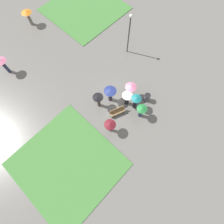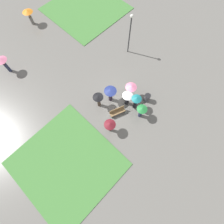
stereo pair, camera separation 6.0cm
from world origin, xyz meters
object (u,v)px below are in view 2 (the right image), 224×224
object	(u,v)px
crowd_person_black	(98,98)
lone_walker_mid_plaza	(28,14)
crowd_person_green	(141,111)
crowd_person_teal	(136,101)
crowd_person_white	(127,97)
crowd_person_maroon	(110,125)
crowd_person_navy	(110,92)
lamp_post	(130,30)
lone_walker_far_path	(2,62)
crowd_person_pink	(131,88)
park_bench	(117,111)
trash_bin	(147,98)

from	to	relation	value
crowd_person_black	lone_walker_mid_plaza	world-z (taller)	crowd_person_black
crowd_person_green	crowd_person_teal	size ratio (longest dim) A/B	0.91
crowd_person_black	crowd_person_teal	distance (m)	3.45
crowd_person_teal	crowd_person_white	bearing A→B (deg)	54.33
crowd_person_teal	crowd_person_maroon	bearing A→B (deg)	126.68
crowd_person_navy	crowd_person_maroon	bearing A→B (deg)	-158.36
lamp_post	lone_walker_far_path	size ratio (longest dim) A/B	2.34
crowd_person_pink	lone_walker_far_path	size ratio (longest dim) A/B	0.96
lamp_post	lone_walker_far_path	world-z (taller)	lamp_post
park_bench	crowd_person_black	size ratio (longest dim) A/B	0.80
crowd_person_green	park_bench	bearing A→B (deg)	20.07
crowd_person_black	crowd_person_teal	world-z (taller)	crowd_person_teal
crowd_person_black	trash_bin	bearing A→B (deg)	-33.42
park_bench	crowd_person_navy	xyz separation A→B (m)	(0.63, 1.49, 0.99)
lone_walker_mid_plaza	lamp_post	bearing A→B (deg)	19.21
park_bench	crowd_person_navy	bearing A→B (deg)	88.50
crowd_person_teal	lone_walker_far_path	distance (m)	13.78
crowd_person_black	lamp_post	bearing A→B (deg)	25.63
park_bench	crowd_person_white	bearing A→B (deg)	24.23
crowd_person_maroon	lone_walker_mid_plaza	distance (m)	16.51
lamp_post	crowd_person_black	xyz separation A→B (m)	(-6.91, -2.45, -1.56)
crowd_person_teal	crowd_person_navy	bearing A→B (deg)	62.72
crowd_person_maroon	lamp_post	bearing A→B (deg)	-125.46
crowd_person_navy	lone_walker_mid_plaza	bearing A→B (deg)	64.73
park_bench	lamp_post	xyz separation A→B (m)	(6.33, 4.31, 2.52)
crowd_person_pink	lamp_post	bearing A→B (deg)	62.28
crowd_person_black	lone_walker_mid_plaza	distance (m)	13.83
crowd_person_maroon	lone_walker_mid_plaza	xyz separation A→B (m)	(3.18, 16.20, -0.03)
crowd_person_white	crowd_person_black	bearing A→B (deg)	50.88
crowd_person_green	crowd_person_navy	size ratio (longest dim) A/B	0.91
park_bench	crowd_person_white	size ratio (longest dim) A/B	0.84
crowd_person_green	crowd_person_white	xyz separation A→B (m)	(0.10, 1.79, 0.07)
lone_walker_far_path	crowd_person_navy	bearing A→B (deg)	116.28
trash_bin	lone_walker_far_path	world-z (taller)	lone_walker_far_path
trash_bin	lone_walker_mid_plaza	world-z (taller)	lone_walker_mid_plaza
lone_walker_far_path	crowd_person_green	bearing A→B (deg)	113.11
park_bench	trash_bin	world-z (taller)	trash_bin
lone_walker_far_path	lone_walker_mid_plaza	world-z (taller)	lone_walker_far_path
trash_bin	crowd_person_green	distance (m)	1.97
trash_bin	crowd_person_navy	world-z (taller)	crowd_person_navy
lamp_post	crowd_person_white	size ratio (longest dim) A/B	2.53
lamp_post	lone_walker_mid_plaza	size ratio (longest dim) A/B	2.55
crowd_person_white	crowd_person_black	xyz separation A→B (m)	(-2.00, 1.79, 0.12)
lamp_post	lone_walker_mid_plaza	distance (m)	12.32
lone_walker_mid_plaza	crowd_person_teal	bearing A→B (deg)	-3.49
crowd_person_pink	lone_walker_far_path	world-z (taller)	lone_walker_far_path
lone_walker_far_path	lone_walker_mid_plaza	size ratio (longest dim) A/B	1.09
crowd_person_black	crowd_person_white	bearing A→B (deg)	-35.71
park_bench	lone_walker_far_path	bearing A→B (deg)	131.93
lamp_post	lone_walker_mid_plaza	bearing A→B (deg)	113.22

